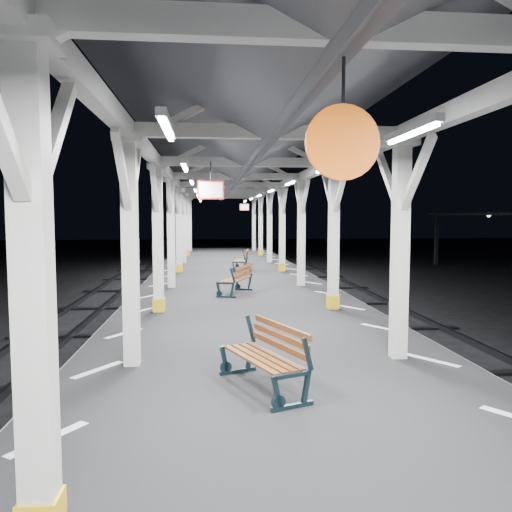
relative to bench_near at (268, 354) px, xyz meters
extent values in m
plane|color=black|center=(0.14, 3.16, -1.43)|extent=(120.00, 120.00, 0.00)
cube|color=black|center=(0.14, 3.16, -0.93)|extent=(6.00, 50.00, 1.00)
cube|color=silver|center=(-2.31, 3.16, -0.43)|extent=(1.00, 48.00, 0.01)
cube|color=silver|center=(2.59, 3.16, -0.43)|extent=(1.00, 48.00, 0.01)
cube|color=#2D2D33|center=(-4.31, 3.16, -1.35)|extent=(0.08, 60.00, 0.16)
cube|color=#2D2D33|center=(4.59, 3.16, -1.35)|extent=(0.08, 60.00, 0.16)
cube|color=black|center=(5.14, 3.16, -1.40)|extent=(2.20, 0.22, 0.06)
cube|color=silver|center=(-1.86, -2.84, 1.17)|extent=(0.22, 0.22, 3.20)
cube|color=silver|center=(-1.86, -2.84, 2.83)|extent=(0.40, 0.40, 0.12)
cube|color=silver|center=(-1.86, -2.29, 2.32)|extent=(0.10, 0.99, 0.99)
cube|color=silver|center=(-1.86, 1.16, 1.17)|extent=(0.22, 0.22, 3.20)
cube|color=silver|center=(-1.86, 1.16, 2.83)|extent=(0.40, 0.40, 0.12)
cube|color=silver|center=(-1.86, 1.71, 2.32)|extent=(0.10, 0.99, 0.99)
cube|color=silver|center=(-1.86, 0.61, 2.32)|extent=(0.10, 0.99, 0.99)
cube|color=silver|center=(-1.86, 5.16, 1.17)|extent=(0.22, 0.22, 3.20)
cube|color=silver|center=(-1.86, 5.16, 2.83)|extent=(0.40, 0.40, 0.12)
cube|color=gold|center=(-1.86, 5.16, -0.25)|extent=(0.26, 0.26, 0.30)
cube|color=silver|center=(-1.86, 5.71, 2.32)|extent=(0.10, 0.99, 0.99)
cube|color=silver|center=(-1.86, 4.61, 2.32)|extent=(0.10, 0.99, 0.99)
cube|color=silver|center=(-1.86, 9.16, 1.17)|extent=(0.22, 0.22, 3.20)
cube|color=silver|center=(-1.86, 9.16, 2.83)|extent=(0.40, 0.40, 0.12)
cube|color=silver|center=(-1.86, 9.71, 2.32)|extent=(0.10, 0.99, 0.99)
cube|color=silver|center=(-1.86, 8.61, 2.32)|extent=(0.10, 0.99, 0.99)
cube|color=silver|center=(-1.86, 13.16, 1.17)|extent=(0.22, 0.22, 3.20)
cube|color=silver|center=(-1.86, 13.16, 2.83)|extent=(0.40, 0.40, 0.12)
cube|color=gold|center=(-1.86, 13.16, -0.25)|extent=(0.26, 0.26, 0.30)
cube|color=silver|center=(-1.86, 13.71, 2.32)|extent=(0.10, 0.99, 0.99)
cube|color=silver|center=(-1.86, 12.61, 2.32)|extent=(0.10, 0.99, 0.99)
cube|color=silver|center=(-1.86, 17.16, 1.17)|extent=(0.22, 0.22, 3.20)
cube|color=silver|center=(-1.86, 17.16, 2.83)|extent=(0.40, 0.40, 0.12)
cube|color=silver|center=(-1.86, 17.71, 2.32)|extent=(0.10, 0.99, 0.99)
cube|color=silver|center=(-1.86, 16.61, 2.32)|extent=(0.10, 0.99, 0.99)
cube|color=silver|center=(-1.86, 21.16, 1.17)|extent=(0.22, 0.22, 3.20)
cube|color=silver|center=(-1.86, 21.16, 2.83)|extent=(0.40, 0.40, 0.12)
cube|color=gold|center=(-1.86, 21.16, -0.25)|extent=(0.26, 0.26, 0.30)
cube|color=silver|center=(-1.86, 21.71, 2.32)|extent=(0.10, 0.99, 0.99)
cube|color=silver|center=(-1.86, 20.61, 2.32)|extent=(0.10, 0.99, 0.99)
cube|color=silver|center=(-1.86, 25.16, 1.17)|extent=(0.22, 0.22, 3.20)
cube|color=silver|center=(-1.86, 25.16, 2.83)|extent=(0.40, 0.40, 0.12)
cube|color=silver|center=(-1.86, 25.71, 2.32)|extent=(0.10, 0.99, 0.99)
cube|color=silver|center=(-1.86, 24.61, 2.32)|extent=(0.10, 0.99, 0.99)
cube|color=silver|center=(2.14, 1.16, 1.17)|extent=(0.22, 0.22, 3.20)
cube|color=silver|center=(2.14, 1.16, 2.83)|extent=(0.40, 0.40, 0.12)
cube|color=silver|center=(2.14, 1.71, 2.32)|extent=(0.10, 0.99, 0.99)
cube|color=silver|center=(2.14, 0.61, 2.32)|extent=(0.10, 0.99, 0.99)
cube|color=silver|center=(2.14, 5.16, 1.17)|extent=(0.22, 0.22, 3.20)
cube|color=silver|center=(2.14, 5.16, 2.83)|extent=(0.40, 0.40, 0.12)
cube|color=gold|center=(2.14, 5.16, -0.25)|extent=(0.26, 0.26, 0.30)
cube|color=silver|center=(2.14, 5.71, 2.32)|extent=(0.10, 0.99, 0.99)
cube|color=silver|center=(2.14, 4.61, 2.32)|extent=(0.10, 0.99, 0.99)
cube|color=silver|center=(2.14, 9.16, 1.17)|extent=(0.22, 0.22, 3.20)
cube|color=silver|center=(2.14, 9.16, 2.83)|extent=(0.40, 0.40, 0.12)
cube|color=silver|center=(2.14, 9.71, 2.32)|extent=(0.10, 0.99, 0.99)
cube|color=silver|center=(2.14, 8.61, 2.32)|extent=(0.10, 0.99, 0.99)
cube|color=silver|center=(2.14, 13.16, 1.17)|extent=(0.22, 0.22, 3.20)
cube|color=silver|center=(2.14, 13.16, 2.83)|extent=(0.40, 0.40, 0.12)
cube|color=gold|center=(2.14, 13.16, -0.25)|extent=(0.26, 0.26, 0.30)
cube|color=silver|center=(2.14, 13.71, 2.32)|extent=(0.10, 0.99, 0.99)
cube|color=silver|center=(2.14, 12.61, 2.32)|extent=(0.10, 0.99, 0.99)
cube|color=silver|center=(2.14, 17.16, 1.17)|extent=(0.22, 0.22, 3.20)
cube|color=silver|center=(2.14, 17.16, 2.83)|extent=(0.40, 0.40, 0.12)
cube|color=silver|center=(2.14, 17.71, 2.32)|extent=(0.10, 0.99, 0.99)
cube|color=silver|center=(2.14, 16.61, 2.32)|extent=(0.10, 0.99, 0.99)
cube|color=silver|center=(2.14, 21.16, 1.17)|extent=(0.22, 0.22, 3.20)
cube|color=silver|center=(2.14, 21.16, 2.83)|extent=(0.40, 0.40, 0.12)
cube|color=gold|center=(2.14, 21.16, -0.25)|extent=(0.26, 0.26, 0.30)
cube|color=silver|center=(2.14, 21.71, 2.32)|extent=(0.10, 0.99, 0.99)
cube|color=silver|center=(2.14, 20.61, 2.32)|extent=(0.10, 0.99, 0.99)
cube|color=silver|center=(2.14, 25.16, 1.17)|extent=(0.22, 0.22, 3.20)
cube|color=silver|center=(2.14, 25.16, 2.83)|extent=(0.40, 0.40, 0.12)
cube|color=silver|center=(2.14, 25.71, 2.32)|extent=(0.10, 0.99, 0.99)
cube|color=silver|center=(2.14, 24.61, 2.32)|extent=(0.10, 0.99, 0.99)
cube|color=silver|center=(-1.86, 3.16, 2.95)|extent=(0.18, 48.00, 0.24)
cube|color=silver|center=(2.14, 3.16, 2.95)|extent=(0.18, 48.00, 0.24)
cube|color=silver|center=(0.14, -2.84, 2.95)|extent=(4.20, 0.14, 0.20)
cube|color=silver|center=(0.14, 1.16, 2.95)|extent=(4.20, 0.14, 0.20)
cube|color=silver|center=(0.14, 5.16, 2.95)|extent=(4.20, 0.14, 0.20)
cube|color=silver|center=(0.14, 9.16, 2.95)|extent=(4.20, 0.14, 0.20)
cube|color=silver|center=(0.14, 13.16, 2.95)|extent=(4.20, 0.14, 0.20)
cube|color=silver|center=(0.14, 17.16, 2.95)|extent=(4.20, 0.14, 0.20)
cube|color=silver|center=(0.14, 21.16, 2.95)|extent=(4.20, 0.14, 0.20)
cube|color=silver|center=(0.14, 25.16, 2.95)|extent=(4.20, 0.14, 0.20)
cube|color=silver|center=(0.14, 3.16, 3.87)|extent=(0.16, 48.00, 0.20)
cube|color=#515459|center=(-1.16, 3.16, 3.49)|extent=(2.80, 49.00, 1.45)
cube|color=#515459|center=(1.44, 3.16, 3.49)|extent=(2.80, 49.00, 1.45)
cube|color=silver|center=(-1.16, -0.84, 2.67)|extent=(0.10, 1.35, 0.08)
cube|color=white|center=(-1.16, -0.84, 2.62)|extent=(0.05, 1.25, 0.05)
cube|color=silver|center=(-1.16, 3.16, 2.67)|extent=(0.10, 1.35, 0.08)
cube|color=white|center=(-1.16, 3.16, 2.62)|extent=(0.05, 1.25, 0.05)
cube|color=silver|center=(-1.16, 7.16, 2.67)|extent=(0.10, 1.35, 0.08)
cube|color=white|center=(-1.16, 7.16, 2.62)|extent=(0.05, 1.25, 0.05)
cube|color=silver|center=(-1.16, 11.16, 2.67)|extent=(0.10, 1.35, 0.08)
cube|color=white|center=(-1.16, 11.16, 2.62)|extent=(0.05, 1.25, 0.05)
cube|color=silver|center=(-1.16, 15.16, 2.67)|extent=(0.10, 1.35, 0.08)
cube|color=white|center=(-1.16, 15.16, 2.62)|extent=(0.05, 1.25, 0.05)
cube|color=silver|center=(-1.16, 19.16, 2.67)|extent=(0.10, 1.35, 0.08)
cube|color=white|center=(-1.16, 19.16, 2.62)|extent=(0.05, 1.25, 0.05)
cube|color=silver|center=(-1.16, 23.16, 2.67)|extent=(0.10, 1.35, 0.08)
cube|color=white|center=(-1.16, 23.16, 2.62)|extent=(0.05, 1.25, 0.05)
cube|color=silver|center=(1.44, -0.84, 2.67)|extent=(0.10, 1.35, 0.08)
cube|color=white|center=(1.44, -0.84, 2.62)|extent=(0.05, 1.25, 0.05)
cube|color=silver|center=(1.44, 3.16, 2.67)|extent=(0.10, 1.35, 0.08)
cube|color=white|center=(1.44, 3.16, 2.62)|extent=(0.05, 1.25, 0.05)
cube|color=silver|center=(1.44, 7.16, 2.67)|extent=(0.10, 1.35, 0.08)
cube|color=white|center=(1.44, 7.16, 2.62)|extent=(0.05, 1.25, 0.05)
cube|color=silver|center=(1.44, 11.16, 2.67)|extent=(0.10, 1.35, 0.08)
cube|color=white|center=(1.44, 11.16, 2.62)|extent=(0.05, 1.25, 0.05)
cube|color=silver|center=(1.44, 15.16, 2.67)|extent=(0.10, 1.35, 0.08)
cube|color=white|center=(1.44, 15.16, 2.62)|extent=(0.05, 1.25, 0.05)
cube|color=silver|center=(1.44, 19.16, 2.67)|extent=(0.10, 1.35, 0.08)
cube|color=white|center=(1.44, 19.16, 2.62)|extent=(0.05, 1.25, 0.05)
cube|color=silver|center=(1.44, 23.16, 2.67)|extent=(0.10, 1.35, 0.08)
cube|color=white|center=(1.44, 23.16, 2.62)|extent=(0.05, 1.25, 0.05)
cylinder|color=black|center=(0.14, -2.84, 2.62)|extent=(0.02, 0.02, 0.30)
cylinder|color=#FB620D|center=(0.14, -2.84, 2.22)|extent=(0.50, 0.04, 0.50)
cylinder|color=black|center=(-0.68, 3.53, 2.59)|extent=(0.02, 0.02, 0.36)
cube|color=red|center=(-0.68, 3.53, 2.23)|extent=(0.50, 0.03, 0.35)
cube|color=white|center=(-0.68, 3.53, 2.23)|extent=(0.44, 0.05, 0.29)
cylinder|color=black|center=(1.21, 20.56, 2.59)|extent=(0.02, 0.02, 0.36)
cube|color=red|center=(1.21, 20.56, 2.23)|extent=(0.50, 0.03, 0.35)
cube|color=white|center=(1.21, 20.56, 2.23)|extent=(0.44, 0.05, 0.29)
cube|color=black|center=(14.14, 25.16, 0.22)|extent=(0.20, 0.20, 3.30)
sphere|color=silver|center=(14.14, 19.16, 1.79)|extent=(0.20, 0.20, 0.20)
sphere|color=silver|center=(14.14, 25.16, 1.79)|extent=(0.20, 0.20, 0.20)
cube|color=#13252C|center=(0.19, -0.70, -0.41)|extent=(0.52, 0.25, 0.05)
cube|color=#13252C|center=(0.00, -0.78, -0.22)|extent=(0.15, 0.09, 0.42)
cube|color=#13252C|center=(0.35, -0.64, -0.22)|extent=(0.13, 0.09, 0.42)
cube|color=#13252C|center=(0.37, -0.63, 0.17)|extent=(0.15, 0.10, 0.40)
cube|color=#13252C|center=(-0.35, 0.64, -0.41)|extent=(0.52, 0.25, 0.05)
cube|color=#13252C|center=(-0.53, 0.56, -0.22)|extent=(0.15, 0.09, 0.42)
cube|color=#13252C|center=(-0.18, 0.71, -0.22)|extent=(0.13, 0.09, 0.42)
cube|color=#13252C|center=(-0.16, 0.71, 0.17)|extent=(0.15, 0.10, 0.40)
cube|color=brown|center=(-0.25, -0.10, -0.03)|extent=(0.58, 1.30, 0.03)
cube|color=brown|center=(-0.14, -0.06, -0.03)|extent=(0.58, 1.30, 0.03)
cube|color=brown|center=(-0.03, -0.01, -0.03)|extent=(0.58, 1.30, 0.03)
cube|color=brown|center=(0.08, 0.03, -0.03)|extent=(0.58, 1.30, 0.03)
cube|color=brown|center=(0.14, 0.05, 0.10)|extent=(0.55, 1.29, 0.09)
cube|color=brown|center=(0.15, 0.06, 0.22)|extent=(0.55, 1.29, 0.09)
cube|color=brown|center=(0.17, 0.07, 0.33)|extent=(0.55, 1.29, 0.09)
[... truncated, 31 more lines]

